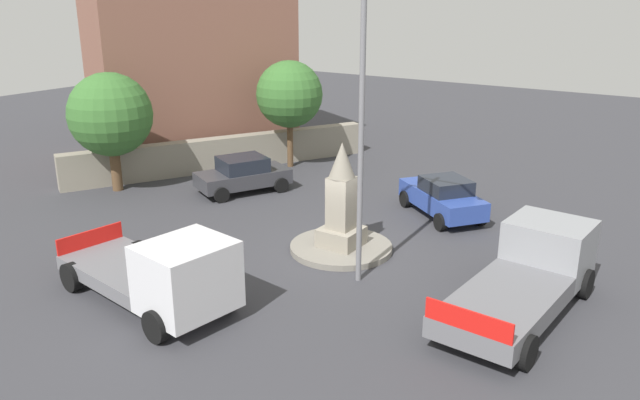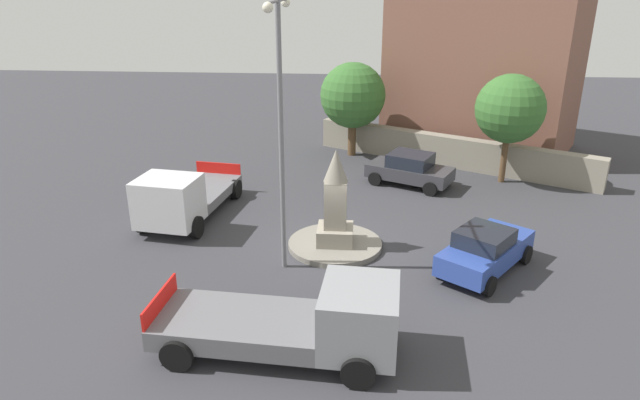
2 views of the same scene
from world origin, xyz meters
name	(u,v)px [view 1 (image 1 of 2)]	position (x,y,z in m)	size (l,w,h in m)	color
ground_plane	(341,250)	(0.00, 0.00, 0.00)	(80.00, 80.00, 0.00)	#38383D
traffic_island	(341,248)	(0.00, 0.00, 0.10)	(3.37, 3.37, 0.20)	gray
monument	(342,202)	(0.00, 0.00, 1.68)	(1.26, 1.26, 3.46)	gray
streetlamp	(362,102)	(-1.61, 1.62, 5.29)	(3.66, 0.28, 8.79)	slate
car_dark_grey_waiting	(243,174)	(6.86, -3.13, 0.78)	(3.27, 4.23, 1.52)	#38383D
car_blue_far_side	(443,197)	(-1.39, -4.99, 0.77)	(4.16, 3.70, 1.53)	#2D479E
truck_white_passing	(164,275)	(1.68, 6.11, 1.05)	(6.02, 3.15, 2.20)	silver
truck_grey_parked_right	(529,273)	(-6.23, 0.47, 0.96)	(2.83, 6.30, 2.04)	gray
stone_boundary_wall	(223,153)	(9.96, -5.33, 0.78)	(14.85, 0.70, 1.56)	gray
corner_building	(189,64)	(14.06, -7.53, 4.52)	(9.61, 6.30, 9.05)	brown
tree_near_wall	(110,115)	(11.52, -0.31, 3.26)	(3.47, 3.47, 5.02)	brown
tree_mid_cluster	(289,94)	(7.64, -7.56, 3.51)	(3.15, 3.15, 5.10)	brown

